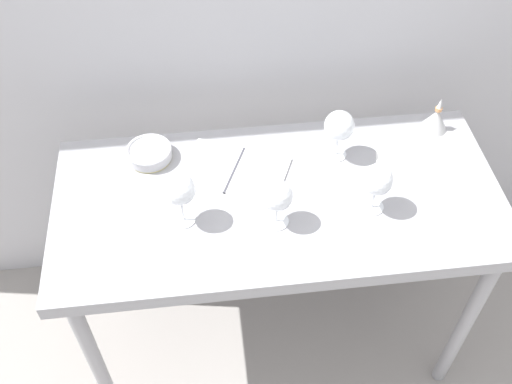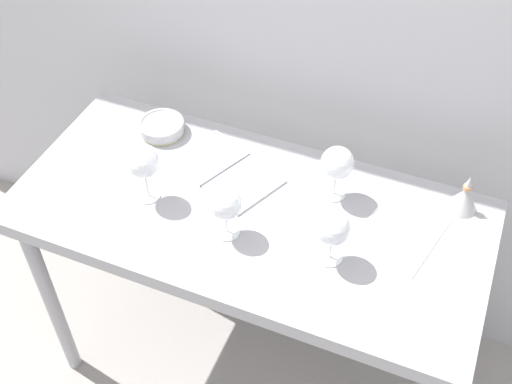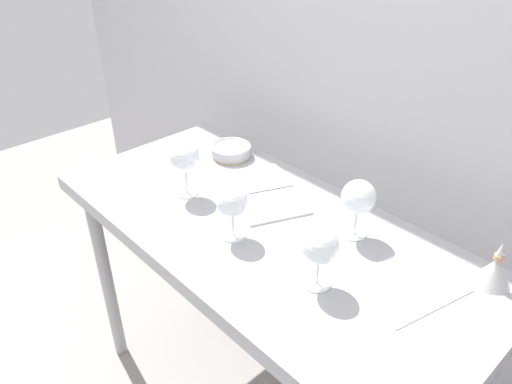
% 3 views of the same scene
% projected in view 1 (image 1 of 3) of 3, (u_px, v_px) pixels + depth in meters
% --- Properties ---
extents(ground_plane, '(6.00, 6.00, 0.00)m').
position_uv_depth(ground_plane, '(273.00, 334.00, 2.52)').
color(ground_plane, gray).
extents(steel_counter, '(1.40, 0.65, 0.90)m').
position_uv_depth(steel_counter, '(278.00, 217.00, 1.93)').
color(steel_counter, '#9B9BA0').
rests_on(steel_counter, ground_plane).
extents(wine_glass_far_right, '(0.10, 0.10, 0.18)m').
position_uv_depth(wine_glass_far_right, '(339.00, 127.00, 1.87)').
color(wine_glass_far_right, white).
rests_on(wine_glass_far_right, steel_counter).
extents(wine_glass_near_right, '(0.09, 0.09, 0.17)m').
position_uv_depth(wine_glass_near_right, '(377.00, 181.00, 1.73)').
color(wine_glass_near_right, white).
rests_on(wine_glass_near_right, steel_counter).
extents(wine_glass_near_center, '(0.09, 0.09, 0.16)m').
position_uv_depth(wine_glass_near_center, '(277.00, 197.00, 1.69)').
color(wine_glass_near_center, white).
rests_on(wine_glass_near_center, steel_counter).
extents(wine_glass_near_left, '(0.09, 0.09, 0.19)m').
position_uv_depth(wine_glass_near_left, '(179.00, 190.00, 1.68)').
color(wine_glass_near_left, white).
rests_on(wine_glass_near_left, steel_counter).
extents(open_notebook, '(0.38, 0.32, 0.01)m').
position_uv_depth(open_notebook, '(235.00, 170.00, 1.91)').
color(open_notebook, white).
rests_on(open_notebook, steel_counter).
extents(tasting_sheet_upper, '(0.25, 0.30, 0.00)m').
position_uv_depth(tasting_sheet_upper, '(407.00, 164.00, 1.94)').
color(tasting_sheet_upper, white).
rests_on(tasting_sheet_upper, steel_counter).
extents(tasting_bowl, '(0.15, 0.15, 0.05)m').
position_uv_depth(tasting_bowl, '(149.00, 153.00, 1.94)').
color(tasting_bowl, '#DBCC66').
rests_on(tasting_bowl, steel_counter).
extents(decanter_funnel, '(0.09, 0.09, 0.13)m').
position_uv_depth(decanter_funnel, '(436.00, 119.00, 2.02)').
color(decanter_funnel, '#BCBCBC').
rests_on(decanter_funnel, steel_counter).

